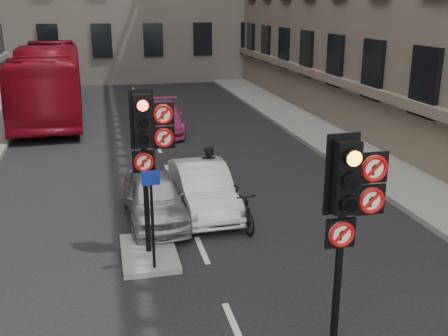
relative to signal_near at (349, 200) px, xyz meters
name	(u,v)px	position (x,y,z in m)	size (l,w,h in m)	color
pavement_right	(353,148)	(5.71, 11.01, -2.50)	(3.00, 50.00, 0.16)	gray
centre_island	(149,253)	(-2.69, 4.01, -2.52)	(1.20, 2.00, 0.12)	gray
signal_near	(349,200)	(0.00, 0.00, 0.00)	(0.91, 0.40, 3.58)	black
signal_far	(148,138)	(-2.60, 4.00, 0.12)	(0.91, 0.40, 3.58)	black
car_silver	(154,197)	(-2.34, 6.01, -1.97)	(1.46, 3.62, 1.23)	#95969C
car_white	(203,188)	(-1.00, 6.41, -1.95)	(1.33, 3.82, 1.26)	silver
car_pink	(162,118)	(-1.01, 15.65, -1.96)	(1.75, 4.30, 1.25)	#D13D90
bus_red	(49,81)	(-5.99, 20.46, -0.87)	(2.88, 12.31, 3.43)	maroon
motorcycle	(240,209)	(-0.32, 5.01, -2.07)	(0.49, 1.72, 1.03)	black
motorcyclist	(208,173)	(-0.71, 7.06, -1.78)	(0.59, 0.39, 1.61)	black
info_sign	(152,206)	(-2.64, 3.19, -1.09)	(0.37, 0.11, 2.12)	black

